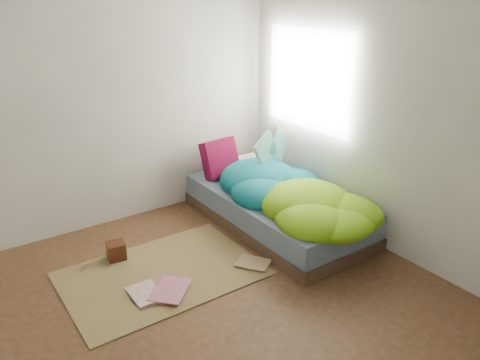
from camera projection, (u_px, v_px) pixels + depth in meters
The scene contains 12 objects.
ground at pixel (211, 301), 3.62m from camera, with size 3.50×3.50×0.00m, color #3D2C17.
room_walls at pixel (206, 91), 3.02m from camera, with size 3.54×3.54×2.62m.
bed at pixel (276, 209), 4.75m from camera, with size 1.00×2.00×0.34m.
duvet at pixel (292, 185), 4.45m from camera, with size 0.96×1.84×0.34m, color navy, non-canonical shape.
rug at pixel (162, 274), 3.96m from camera, with size 1.60×1.10×0.01m, color brown.
pillow_floral at pixel (253, 166), 5.23m from camera, with size 0.59×0.36×0.13m, color beige.
pillow_magenta at pixel (220, 158), 5.07m from camera, with size 0.41×0.13×0.41m, color #50051B.
open_book at pixel (273, 138), 4.80m from camera, with size 0.49×0.11×0.30m, color #2E8E3D, non-canonical shape.
wooden_box at pixel (116, 251), 4.15m from camera, with size 0.15×0.15×0.15m, color #35160C.
floor_book_a at pixel (132, 299), 3.60m from camera, with size 0.23×0.31×0.02m, color silver.
floor_book_b at pixel (155, 289), 3.72m from camera, with size 0.26×0.35×0.03m, color #CE7794.
floor_book_c at pixel (249, 269), 3.99m from camera, with size 0.21×0.28×0.02m, color tan.
Camera 1 is at (-1.53, -2.59, 2.23)m, focal length 35.00 mm.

